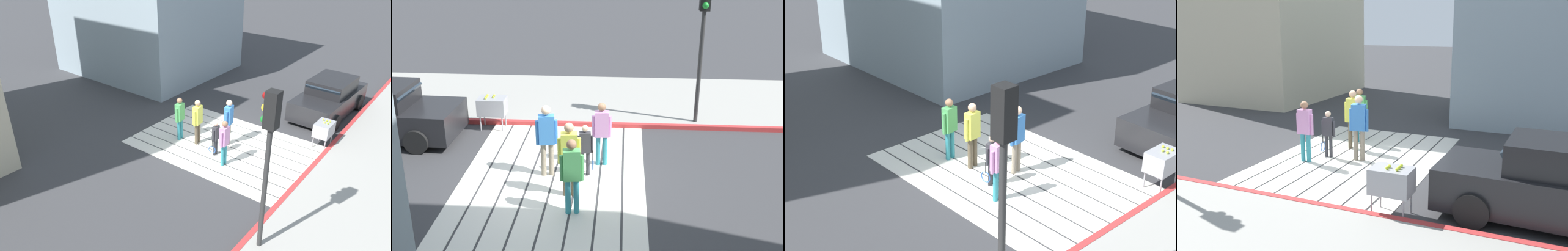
# 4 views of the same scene
# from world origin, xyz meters

# --- Properties ---
(ground_plane) EXTENTS (120.00, 120.00, 0.00)m
(ground_plane) POSITION_xyz_m (0.00, 0.00, 0.00)
(ground_plane) COLOR #38383A
(crosswalk_stripes) EXTENTS (6.40, 4.35, 0.01)m
(crosswalk_stripes) POSITION_xyz_m (0.00, -0.00, 0.01)
(crosswalk_stripes) COLOR silver
(crosswalk_stripes) RESTS_ON ground
(curb_painted) EXTENTS (0.16, 40.00, 0.13)m
(curb_painted) POSITION_xyz_m (-3.25, 0.00, 0.07)
(curb_painted) COLOR #BC3333
(curb_painted) RESTS_ON ground
(traffic_light_corner) EXTENTS (0.39, 0.28, 4.24)m
(traffic_light_corner) POSITION_xyz_m (-3.58, 3.79, 3.04)
(traffic_light_corner) COLOR #2D2D2D
(traffic_light_corner) RESTS_ON ground
(tennis_ball_cart) EXTENTS (0.56, 0.80, 1.02)m
(tennis_ball_cart) POSITION_xyz_m (-2.90, -2.17, 0.70)
(tennis_ball_cart) COLOR #99999E
(tennis_ball_cart) RESTS_ON ground
(pedestrian_adult_lead) EXTENTS (0.26, 0.51, 1.75)m
(pedestrian_adult_lead) POSITION_xyz_m (0.86, 0.48, 1.02)
(pedestrian_adult_lead) COLOR brown
(pedestrian_adult_lead) RESTS_ON ground
(pedestrian_adult_trailing) EXTENTS (0.23, 0.48, 1.65)m
(pedestrian_adult_trailing) POSITION_xyz_m (-0.73, 1.11, 0.96)
(pedestrian_adult_trailing) COLOR teal
(pedestrian_adult_trailing) RESTS_ON ground
(pedestrian_adult_side) EXTENTS (0.26, 0.49, 1.69)m
(pedestrian_adult_side) POSITION_xyz_m (1.60, 0.61, 0.98)
(pedestrian_adult_side) COLOR teal
(pedestrian_adult_side) RESTS_ON ground
(pedestrian_teen_behind) EXTENTS (0.29, 0.51, 1.78)m
(pedestrian_teen_behind) POSITION_xyz_m (-0.07, -0.15, 1.04)
(pedestrian_teen_behind) COLOR gray
(pedestrian_teen_behind) RESTS_ON ground
(pedestrian_child_with_racket) EXTENTS (0.28, 0.41, 1.30)m
(pedestrian_child_with_racket) POSITION_xyz_m (-0.14, 0.76, 0.73)
(pedestrian_child_with_racket) COLOR #333338
(pedestrian_child_with_racket) RESTS_ON ground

